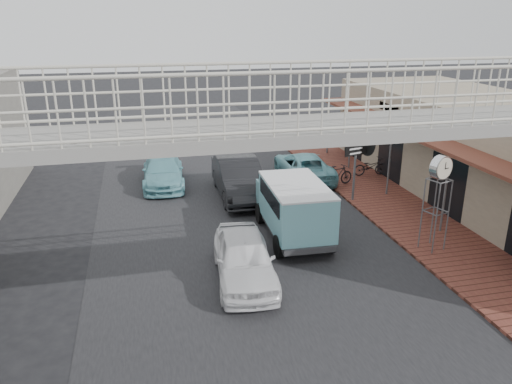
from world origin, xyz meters
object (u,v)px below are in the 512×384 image
motorcycle_near (370,167)px  street_clock (440,172)px  angkot_far (163,171)px  arrow_sign (370,144)px  white_hatchback (244,258)px  motorcycle_far (338,175)px  angkot_van (294,203)px  angkot_curb (304,166)px  dark_sedan (239,178)px

motorcycle_near → street_clock: (-1.56, -7.79, 2.17)m
angkot_far → arrow_sign: (8.11, -3.94, 1.75)m
white_hatchback → angkot_far: size_ratio=0.92×
motorcycle_far → arrow_sign: 2.57m
white_hatchback → angkot_van: bearing=52.8°
white_hatchback → street_clock: bearing=9.1°
street_clock → arrow_sign: (0.07, 5.00, -0.30)m
motorcycle_near → white_hatchback: bearing=138.1°
angkot_van → arrow_sign: (4.12, 2.95, 1.10)m
motorcycle_far → motorcycle_near: bearing=-78.1°
angkot_curb → angkot_far: angkot_far is taller
white_hatchback → street_clock: size_ratio=1.30×
dark_sedan → angkot_far: dark_sedan is taller
angkot_van → motorcycle_near: size_ratio=2.61×
motorcycle_far → white_hatchback: bearing=125.7°
angkot_van → motorcycle_near: angkot_van is taller
dark_sedan → white_hatchback: bearing=-99.2°
angkot_far → street_clock: size_ratio=1.41×
angkot_curb → angkot_van: size_ratio=1.08×
white_hatchback → motorcycle_near: white_hatchback is taller
angkot_curb → angkot_van: bearing=71.8°
angkot_curb → street_clock: size_ratio=1.46×
dark_sedan → street_clock: street_clock is taller
white_hatchback → arrow_sign: size_ratio=1.44×
white_hatchback → angkot_curb: (4.70, 8.65, -0.06)m
white_hatchback → angkot_van: angkot_van is taller
angkot_van → motorcycle_near: 8.06m
motorcycle_near → motorcycle_far: (-2.07, -1.06, 0.04)m
angkot_curb → motorcycle_near: (3.17, -0.45, -0.11)m
angkot_curb → arrow_sign: size_ratio=1.61×
arrow_sign → angkot_curb: bearing=101.7°
angkot_far → motorcycle_near: angkot_far is taller
motorcycle_near → arrow_sign: size_ratio=0.57×
motorcycle_far → angkot_far: bearing=58.5°
street_clock → arrow_sign: size_ratio=1.10×
angkot_van → street_clock: (4.05, -2.05, 1.40)m
angkot_far → angkot_van: bearing=-57.2°
angkot_curb → street_clock: 8.64m
angkot_far → street_clock: street_clock is taller
angkot_curb → white_hatchback: bearing=64.9°
motorcycle_near → arrow_sign: bearing=153.8°
motorcycle_far → dark_sedan: bearing=76.6°
angkot_van → arrow_sign: size_ratio=1.49×
white_hatchback → motorcycle_far: (5.80, 7.14, -0.12)m
dark_sedan → angkot_curb: bearing=26.9°
angkot_far → angkot_van: size_ratio=1.04×
angkot_far → angkot_van: (3.99, -6.89, 0.65)m
street_clock → arrow_sign: bearing=71.2°
motorcycle_far → arrow_sign: bearing=-176.8°
street_clock → motorcycle_near: bearing=60.7°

